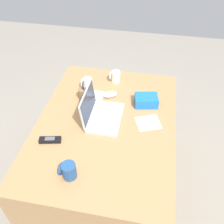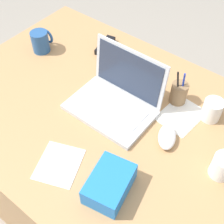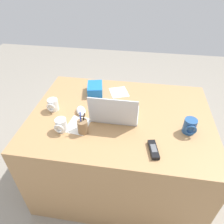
# 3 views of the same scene
# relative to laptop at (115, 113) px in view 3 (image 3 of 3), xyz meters

# --- Properties ---
(ground_plane) EXTENTS (6.00, 6.00, 0.00)m
(ground_plane) POSITION_rel_laptop_xyz_m (-0.04, -0.05, -0.77)
(ground_plane) COLOR gray
(desk) EXTENTS (1.29, 0.94, 0.73)m
(desk) POSITION_rel_laptop_xyz_m (-0.04, -0.05, -0.41)
(desk) COLOR tan
(desk) RESTS_ON ground
(laptop) EXTENTS (0.33, 0.24, 0.22)m
(laptop) POSITION_rel_laptop_xyz_m (0.00, 0.00, 0.00)
(laptop) COLOR silver
(laptop) RESTS_ON desk
(computer_mouse) EXTENTS (0.11, 0.13, 0.04)m
(computer_mouse) POSITION_rel_laptop_xyz_m (0.25, -0.02, -0.03)
(computer_mouse) COLOR white
(computer_mouse) RESTS_ON desk
(coffee_mug_white) EXTENTS (0.07, 0.08, 0.09)m
(coffee_mug_white) POSITION_rel_laptop_xyz_m (0.32, 0.18, -0.00)
(coffee_mug_white) COLOR white
(coffee_mug_white) RESTS_ON desk
(coffee_mug_tall) EXTENTS (0.08, 0.09, 0.10)m
(coffee_mug_tall) POSITION_rel_laptop_xyz_m (-0.49, 0.07, 0.01)
(coffee_mug_tall) COLOR #26518C
(coffee_mug_tall) RESTS_ON desk
(coffee_mug_spare) EXTENTS (0.07, 0.08, 0.09)m
(coffee_mug_spare) POSITION_rel_laptop_xyz_m (0.45, -0.02, -0.00)
(coffee_mug_spare) COLOR white
(coffee_mug_spare) RESTS_ON desk
(cordless_phone) EXTENTS (0.07, 0.14, 0.03)m
(cordless_phone) POSITION_rel_laptop_xyz_m (-0.27, 0.27, -0.03)
(cordless_phone) COLOR black
(cordless_phone) RESTS_ON desk
(pen_holder) EXTENTS (0.07, 0.07, 0.16)m
(pen_holder) POSITION_rel_laptop_xyz_m (0.18, 0.17, 0.00)
(pen_holder) COLOR olive
(pen_holder) RESTS_ON desk
(snack_bag) EXTENTS (0.15, 0.18, 0.07)m
(snack_bag) POSITION_rel_laptop_xyz_m (0.20, -0.30, -0.01)
(snack_bag) COLOR blue
(snack_bag) RESTS_ON desk
(paper_note_near_laptop) EXTENTS (0.15, 0.19, 0.00)m
(paper_note_near_laptop) POSITION_rel_laptop_xyz_m (0.23, 0.11, -0.04)
(paper_note_near_laptop) COLOR white
(paper_note_near_laptop) RESTS_ON desk
(paper_note_left) EXTENTS (0.19, 0.20, 0.00)m
(paper_note_left) POSITION_rel_laptop_xyz_m (0.01, -0.33, -0.04)
(paper_note_left) COLOR white
(paper_note_left) RESTS_ON desk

